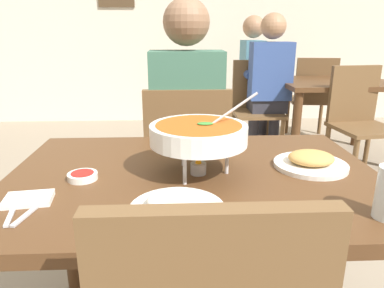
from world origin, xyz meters
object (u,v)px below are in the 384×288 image
at_px(patron_bg_left, 269,79).
at_px(chair_diner_main, 187,161).
at_px(dining_table_main, 194,205).
at_px(diner_main, 187,115).
at_px(patron_bg_middle, 255,73).
at_px(sauce_dish, 83,176).
at_px(curry_bowl, 199,135).
at_px(dining_table_far, 333,95).
at_px(chair_bg_middle, 264,95).
at_px(chair_bg_right, 359,117).
at_px(appetizer_plate, 311,161).
at_px(chair_bg_left, 256,103).
at_px(chair_bg_corner, 312,95).
at_px(rice_plate, 177,205).

bearing_deg(patron_bg_left, chair_diner_main, -118.54).
bearing_deg(dining_table_main, diner_main, 90.00).
height_order(diner_main, patron_bg_middle, same).
bearing_deg(patron_bg_middle, patron_bg_left, -88.35).
bearing_deg(chair_diner_main, sauce_dish, -114.94).
xyz_separation_m(curry_bowl, dining_table_far, (1.39, 2.16, -0.26)).
height_order(chair_bg_middle, chair_bg_right, same).
xyz_separation_m(chair_diner_main, appetizer_plate, (0.39, -0.67, 0.24)).
height_order(dining_table_main, diner_main, diner_main).
distance_m(chair_bg_middle, patron_bg_middle, 0.26).
height_order(diner_main, chair_bg_right, diner_main).
bearing_deg(chair_bg_left, chair_bg_middle, 68.07).
relative_size(diner_main, sauce_dish, 14.56).
bearing_deg(chair_diner_main, patron_bg_left, 61.46).
bearing_deg(chair_bg_corner, chair_bg_right, -90.59).
distance_m(appetizer_plate, chair_bg_left, 2.24).
distance_m(diner_main, sauce_dish, 0.84).
distance_m(chair_bg_right, chair_bg_corner, 1.03).
bearing_deg(patron_bg_middle, dining_table_far, -39.26).
distance_m(appetizer_plate, chair_bg_corner, 2.85).
distance_m(curry_bowl, appetizer_plate, 0.39).
xyz_separation_m(diner_main, sauce_dish, (-0.34, -0.77, -0.01)).
relative_size(chair_bg_right, patron_bg_middle, 0.69).
height_order(sauce_dish, dining_table_far, sauce_dish).
bearing_deg(curry_bowl, chair_diner_main, 91.04).
distance_m(diner_main, chair_bg_right, 1.69).
bearing_deg(sauce_dish, rice_plate, -37.96).
xyz_separation_m(chair_bg_middle, patron_bg_middle, (-0.11, -0.03, 0.24)).
distance_m(chair_bg_left, chair_bg_corner, 0.84).
xyz_separation_m(dining_table_far, chair_bg_middle, (-0.51, 0.54, -0.09)).
bearing_deg(chair_bg_right, patron_bg_middle, 121.71).
height_order(dining_table_main, chair_diner_main, chair_diner_main).
distance_m(sauce_dish, chair_bg_middle, 3.00).
bearing_deg(diner_main, patron_bg_left, 60.91).
relative_size(dining_table_far, chair_bg_corner, 1.11).
distance_m(rice_plate, chair_bg_left, 2.62).
bearing_deg(chair_bg_corner, dining_table_main, -117.76).
bearing_deg(chair_bg_middle, diner_main, -114.32).
bearing_deg(rice_plate, sauce_dish, 142.04).
height_order(diner_main, dining_table_far, diner_main).
bearing_deg(dining_table_far, chair_bg_left, 172.98).
bearing_deg(rice_plate, dining_table_far, 58.82).
height_order(appetizer_plate, patron_bg_middle, patron_bg_middle).
bearing_deg(patron_bg_middle, dining_table_main, -106.24).
distance_m(dining_table_main, chair_bg_right, 2.17).
relative_size(sauce_dish, patron_bg_middle, 0.07).
distance_m(curry_bowl, rice_plate, 0.28).
bearing_deg(chair_bg_corner, dining_table_far, -91.14).
bearing_deg(chair_bg_middle, patron_bg_left, -100.09).
bearing_deg(dining_table_main, chair_bg_corner, 62.24).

